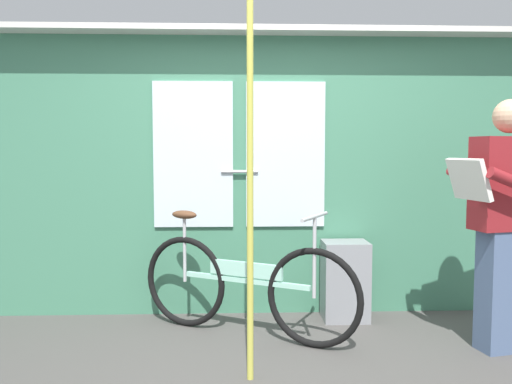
% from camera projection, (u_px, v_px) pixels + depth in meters
% --- Properties ---
extents(train_door_wall, '(5.01, 0.28, 2.16)m').
position_uv_depth(train_door_wall, '(265.00, 168.00, 4.17)').
color(train_door_wall, '#427F60').
rests_on(train_door_wall, ground_plane).
extents(bicycle_near_door, '(1.46, 0.84, 0.86)m').
position_uv_depth(bicycle_near_door, '(244.00, 285.00, 3.68)').
color(bicycle_near_door, black).
rests_on(bicycle_near_door, ground_plane).
extents(passenger_reading_newspaper, '(0.60, 0.51, 1.58)m').
position_uv_depth(passenger_reading_newspaper, '(505.00, 220.00, 3.38)').
color(passenger_reading_newspaper, slate).
rests_on(passenger_reading_newspaper, ground_plane).
extents(trash_bin_by_wall, '(0.33, 0.28, 0.59)m').
position_uv_depth(trash_bin_by_wall, '(345.00, 281.00, 4.05)').
color(trash_bin_by_wall, gray).
rests_on(trash_bin_by_wall, ground_plane).
extents(handrail_pole, '(0.04, 0.04, 2.12)m').
position_uv_depth(handrail_pole, '(250.00, 188.00, 2.92)').
color(handrail_pole, '#C6C14C').
rests_on(handrail_pole, ground_plane).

